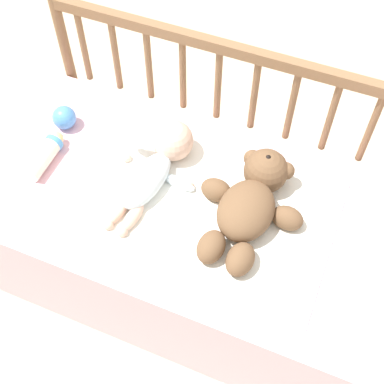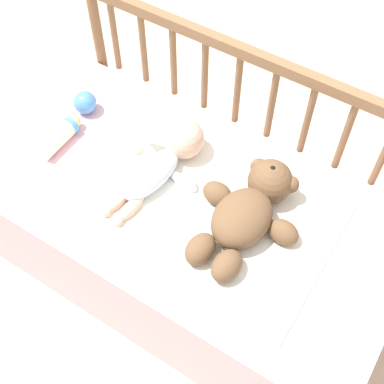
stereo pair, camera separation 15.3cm
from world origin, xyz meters
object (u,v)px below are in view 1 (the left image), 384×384
Objects in this scene: baby_bottle at (45,155)px; toy_ball at (64,118)px; teddy_bear at (250,202)px; baby at (158,163)px.

toy_ball reaches higher than baby_bottle.
teddy_bear reaches higher than toy_ball.
toy_ball is (-0.02, 0.15, 0.01)m from baby_bottle.
baby is at bearing 14.20° from baby_bottle.
teddy_bear is 2.25× the size of baby_bottle.
teddy_bear is 0.65m from baby_bottle.
baby_bottle is 0.15m from toy_ball.
baby_bottle is (-0.65, -0.06, -0.03)m from teddy_bear.
baby is 0.36m from baby_bottle.
baby reaches higher than toy_ball.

